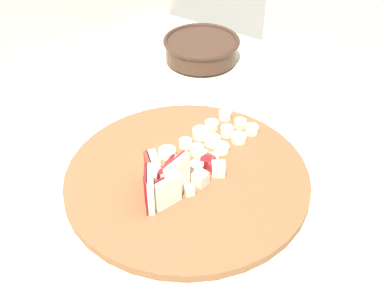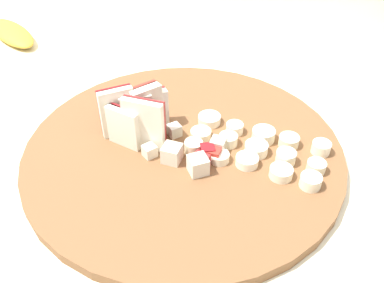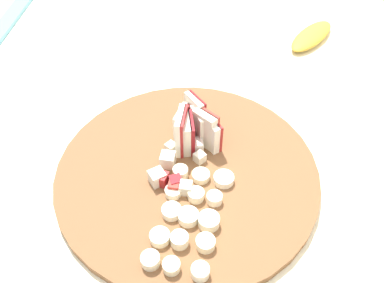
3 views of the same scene
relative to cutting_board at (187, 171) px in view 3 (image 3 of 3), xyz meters
name	(u,v)px [view 3 (image 3 of 3)]	position (x,y,z in m)	size (l,w,h in m)	color
tiled_countertop	(176,267)	(-0.07, -0.04, -0.47)	(1.16, 0.87, 0.93)	beige
cutting_board	(187,171)	(0.00, 0.00, 0.00)	(0.40, 0.40, 0.01)	brown
apple_wedge_fan	(195,127)	(-0.06, 0.01, 0.04)	(0.09, 0.08, 0.07)	maroon
apple_dice_pile	(176,166)	(0.00, -0.02, 0.02)	(0.10, 0.09, 0.02)	#A32323
banana_slice_rows	(190,217)	(0.09, 0.01, 0.01)	(0.17, 0.11, 0.02)	beige
banana_peel	(312,36)	(-0.40, 0.25, 0.00)	(0.16, 0.05, 0.02)	gold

